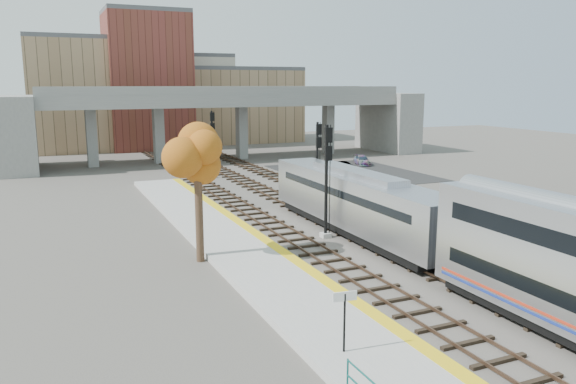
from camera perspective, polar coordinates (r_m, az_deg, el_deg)
name	(u,v)px	position (r m, az deg, el deg)	size (l,w,h in m)	color
ground	(386,258)	(32.88, 9.89, -6.64)	(160.00, 160.00, 0.00)	#47423D
platform	(268,272)	(29.58, -2.00, -8.14)	(4.50, 60.00, 0.35)	#9E9E99
yellow_strip	(301,264)	(30.25, 1.37, -7.34)	(0.70, 60.00, 0.01)	yellow
tracks	(306,211)	(43.81, 1.85, -1.94)	(10.70, 95.00, 0.25)	black
overpass	(226,115)	(74.57, -6.27, 7.78)	(54.00, 12.00, 9.50)	slate
buildings_far	(164,96)	(94.47, -12.48, 9.50)	(43.00, 21.00, 20.60)	#A1815D
parking_lot	(351,173)	(63.31, 6.44, 1.95)	(14.00, 18.00, 0.04)	black
locomotive	(356,201)	(37.01, 6.92, -0.93)	(3.02, 19.05, 4.10)	#A8AAB2
signal_mast_near	(327,182)	(35.87, 3.95, 1.02)	(0.60, 0.64, 7.32)	#9E9E99
signal_mast_mid	(318,165)	(46.04, 3.02, 2.80)	(0.60, 0.64, 6.81)	#9E9E99
signal_mast_far	(212,145)	(59.72, -7.68, 4.77)	(0.60, 0.64, 7.08)	#9E9E99
station_sign	(345,309)	(20.45, 5.78, -11.73)	(0.90, 0.17, 2.27)	black
tree	(197,158)	(30.99, -9.19, 3.41)	(3.60, 3.60, 7.89)	#382619
car_a	(340,172)	(60.28, 5.33, 2.07)	(1.30, 3.22, 1.10)	#99999E
car_b	(344,167)	(64.03, 5.66, 2.59)	(1.18, 3.38, 1.11)	#99999E
car_c	(362,160)	(69.57, 7.55, 3.21)	(1.53, 3.77, 1.09)	#99999E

